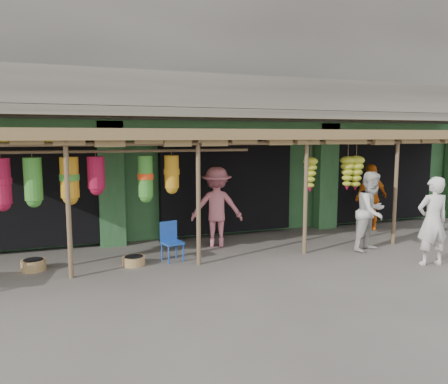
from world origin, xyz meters
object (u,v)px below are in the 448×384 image
object	(u,v)px
blue_chair	(171,239)
person_front	(432,221)
person_right	(372,211)
person_shopper	(217,207)
person_vendor	(371,197)

from	to	relation	value
blue_chair	person_front	distance (m)	5.44
person_right	person_shopper	distance (m)	3.60
person_vendor	person_shopper	bearing A→B (deg)	-4.21
person_right	person_vendor	distance (m)	2.30
person_vendor	person_front	bearing A→B (deg)	66.20
person_right	blue_chair	bearing A→B (deg)	149.00
blue_chair	person_right	world-z (taller)	person_right
blue_chair	person_shopper	xyz separation A→B (m)	(1.33, 0.82, 0.49)
blue_chair	person_vendor	distance (m)	6.07
person_front	person_shopper	distance (m)	4.71
person_right	person_vendor	world-z (taller)	person_vendor
person_shopper	person_front	bearing A→B (deg)	160.37
person_vendor	person_shopper	distance (m)	4.64
person_right	person_shopper	xyz separation A→B (m)	(-3.21, 1.64, 0.04)
person_right	person_vendor	bearing A→B (deg)	30.94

